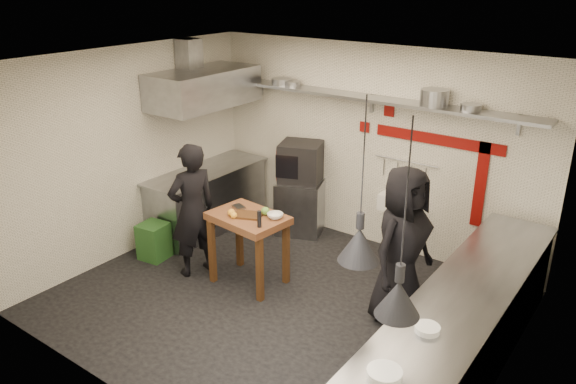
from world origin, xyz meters
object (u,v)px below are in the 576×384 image
Objects in this scene: combi_oven at (301,162)px; prep_table at (249,249)px; green_bin at (154,241)px; oven_stand at (300,206)px; chef_right at (402,246)px; chef_left at (193,210)px.

prep_table is (0.34, -1.61, -0.63)m from combi_oven.
green_bin is 1.50m from prep_table.
oven_stand is 1.60× the size of green_bin.
chef_right reaches higher than green_bin.
green_bin is 0.54× the size of prep_table.
prep_table is at bearing 10.52° from green_bin.
chef_left is (-0.38, -1.83, -0.22)m from combi_oven.
chef_left is (-0.39, -1.81, 0.47)m from oven_stand.
oven_stand is at bearing -97.72° from combi_oven.
chef_left is (-0.72, -0.22, 0.41)m from prep_table.
chef_right is at bearing 10.96° from green_bin.
green_bin is at bearing -141.14° from combi_oven.
chef_left is (0.73, 0.05, 0.62)m from green_bin.
oven_stand is 1.63m from prep_table.
green_bin is 0.29× the size of chef_left.
combi_oven is 0.32× the size of chef_right.
combi_oven reaches higher than prep_table.
prep_table is 1.94m from chef_right.
combi_oven is at bearing 59.31° from green_bin.
oven_stand is 1.38× the size of combi_oven.
green_bin is at bearing 110.42° from chef_right.
chef_right is (2.58, 0.59, 0.03)m from chef_left.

